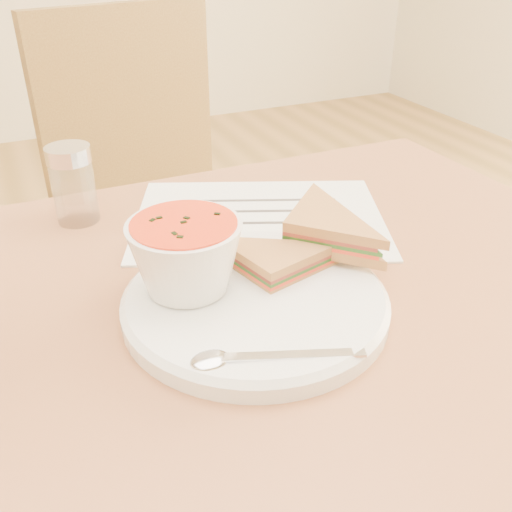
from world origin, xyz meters
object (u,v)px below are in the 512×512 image
chair_far (180,238)px  soup_bowl (186,259)px  plate (255,303)px  condiment_shaker (73,185)px

chair_far → soup_bowl: (-0.18, -0.63, 0.33)m
chair_far → plate: (-0.12, -0.67, 0.28)m
chair_far → condiment_shaker: chair_far is taller
soup_bowl → plate: bearing=-30.8°
chair_far → soup_bowl: chair_far is taller
condiment_shaker → plate: bearing=-65.5°
plate → soup_bowl: size_ratio=2.39×
plate → condiment_shaker: bearing=114.5°
plate → chair_far: bearing=79.8°
soup_bowl → condiment_shaker: (-0.07, 0.25, -0.00)m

